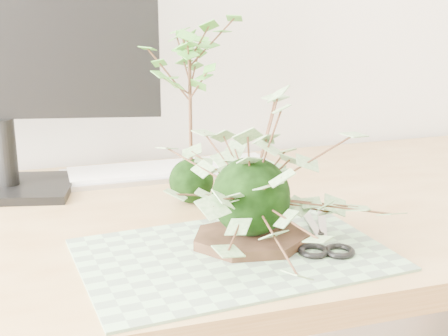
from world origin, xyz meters
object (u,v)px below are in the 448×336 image
Objects in this scene: maple_kokedama at (190,72)px; keyboard at (170,170)px; ivy_kokedama at (251,161)px; desk at (249,253)px.

keyboard is at bearing 88.93° from maple_kokedama.
desk is at bearing 70.47° from ivy_kokedama.
desk is at bearing -69.21° from keyboard.
maple_kokedama reaches higher than desk.
ivy_kokedama reaches higher than desk.
ivy_kokedama is 1.08× the size of maple_kokedama.
keyboard is (-0.09, 0.23, 0.10)m from desk.
keyboard is (0.00, 0.18, -0.22)m from maple_kokedama.
desk is 0.28m from ivy_kokedama.
ivy_kokedama is 0.24m from maple_kokedama.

